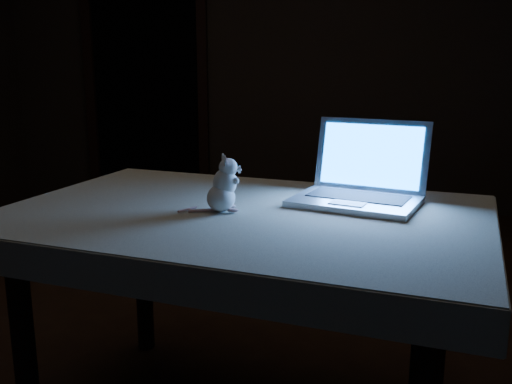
# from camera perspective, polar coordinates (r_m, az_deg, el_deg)

# --- Properties ---
(floor) EXTENTS (5.00, 5.00, 0.00)m
(floor) POSITION_cam_1_polar(r_m,az_deg,el_deg) (2.57, -4.11, -15.49)
(floor) COLOR black
(floor) RESTS_ON ground
(back_wall) EXTENTS (4.50, 0.04, 2.60)m
(back_wall) POSITION_cam_1_polar(r_m,az_deg,el_deg) (4.73, 2.09, 13.83)
(back_wall) COLOR black
(back_wall) RESTS_ON ground
(doorway) EXTENTS (1.06, 0.36, 2.13)m
(doorway) POSITION_cam_1_polar(r_m,az_deg,el_deg) (4.97, -10.89, 10.86)
(doorway) COLOR black
(doorway) RESTS_ON back_wall
(table) EXTENTS (1.57, 1.19, 0.75)m
(table) POSITION_cam_1_polar(r_m,az_deg,el_deg) (1.94, -1.28, -12.89)
(table) COLOR black
(table) RESTS_ON floor
(tablecloth) EXTENTS (1.73, 1.39, 0.10)m
(tablecloth) POSITION_cam_1_polar(r_m,az_deg,el_deg) (1.86, -1.50, -3.06)
(tablecloth) COLOR beige
(tablecloth) RESTS_ON table
(laptop) EXTENTS (0.49, 0.46, 0.27)m
(laptop) POSITION_cam_1_polar(r_m,az_deg,el_deg) (1.88, 10.02, 2.75)
(laptop) COLOR #B5B6BA
(laptop) RESTS_ON tablecloth
(plush_mouse) EXTENTS (0.15, 0.15, 0.18)m
(plush_mouse) POSITION_cam_1_polar(r_m,az_deg,el_deg) (1.78, -3.54, 0.84)
(plush_mouse) COLOR silver
(plush_mouse) RESTS_ON tablecloth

